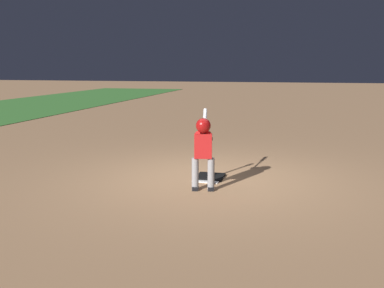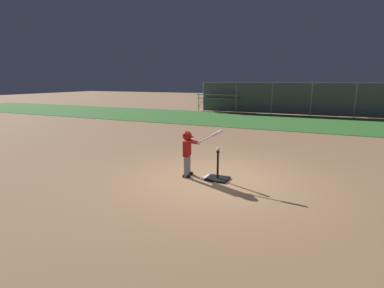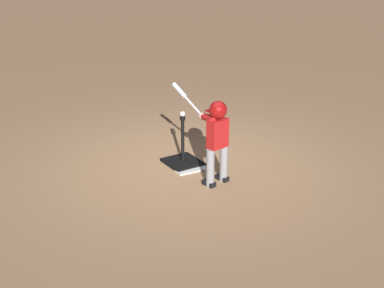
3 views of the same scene
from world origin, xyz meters
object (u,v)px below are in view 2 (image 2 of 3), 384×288
(batter_child, at_px, (188,148))
(baseball, at_px, (218,149))
(bleachers_far_left, at_px, (292,106))
(bleachers_far_right, at_px, (222,102))
(batting_tee, at_px, (218,176))
(bleachers_left_center, at_px, (367,107))

(batter_child, height_order, baseball, batter_child)
(baseball, xyz_separation_m, bleachers_far_left, (-0.15, 16.87, -0.29))
(bleachers_far_left, bearing_deg, bleachers_far_right, -167.53)
(batting_tee, xyz_separation_m, bleachers_far_right, (-5.25, 15.74, 0.56))
(bleachers_far_left, relative_size, bleachers_left_center, 1.16)
(batting_tee, bearing_deg, batter_child, -177.23)
(batting_tee, distance_m, batter_child, 0.98)
(bleachers_far_left, bearing_deg, batter_child, -92.00)
(batter_child, relative_size, bleachers_left_center, 0.41)
(bleachers_far_left, distance_m, bleachers_left_center, 4.79)
(bleachers_far_right, relative_size, bleachers_far_left, 0.95)
(baseball, bearing_deg, bleachers_left_center, 74.20)
(batter_child, distance_m, bleachers_left_center, 17.11)
(batting_tee, xyz_separation_m, bleachers_far_left, (-0.15, 16.87, 0.37))
(batter_child, bearing_deg, bleachers_far_right, 105.94)
(batter_child, bearing_deg, baseball, 2.77)
(bleachers_left_center, bearing_deg, batting_tee, -105.80)
(baseball, distance_m, bleachers_far_left, 16.87)
(batter_child, height_order, bleachers_far_left, batter_child)
(bleachers_left_center, bearing_deg, baseball, -105.80)
(bleachers_left_center, bearing_deg, batter_child, -108.17)
(bleachers_far_right, distance_m, bleachers_left_center, 9.85)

